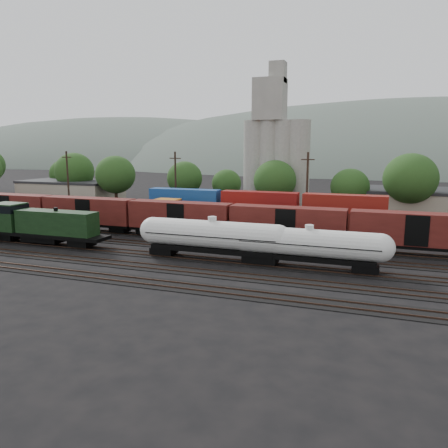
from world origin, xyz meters
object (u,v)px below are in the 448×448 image
(green_locomotive, at_px, (36,223))
(grain_silo, at_px, (275,155))
(tank_car_a, at_px, (212,236))
(orange_locomotive, at_px, (194,215))

(green_locomotive, height_order, grain_silo, grain_silo)
(tank_car_a, bearing_deg, grain_silo, 93.29)
(green_locomotive, relative_size, grain_silo, 0.65)
(green_locomotive, bearing_deg, grain_silo, 60.98)
(orange_locomotive, xyz_separation_m, grain_silo, (6.41, 26.00, 8.66))
(tank_car_a, height_order, orange_locomotive, tank_car_a)
(orange_locomotive, bearing_deg, green_locomotive, -137.43)
(tank_car_a, xyz_separation_m, orange_locomotive, (-8.77, 15.00, -0.23))
(green_locomotive, bearing_deg, orange_locomotive, 42.57)
(tank_car_a, relative_size, grain_silo, 0.63)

